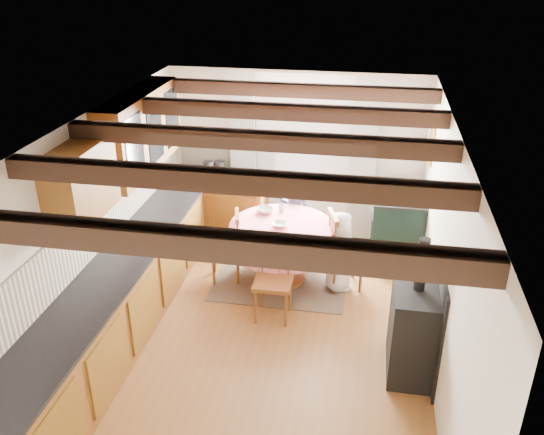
% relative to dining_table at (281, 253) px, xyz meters
% --- Properties ---
extents(floor, '(3.60, 5.50, 0.00)m').
position_rel_dining_table_xyz_m(floor, '(-0.02, -1.35, -0.39)').
color(floor, brown).
rests_on(floor, ground).
extents(ceiling, '(3.60, 5.50, 0.00)m').
position_rel_dining_table_xyz_m(ceiling, '(-0.02, -1.35, 2.01)').
color(ceiling, white).
rests_on(ceiling, ground).
extents(wall_back, '(3.60, 0.00, 2.40)m').
position_rel_dining_table_xyz_m(wall_back, '(-0.02, 1.40, 0.81)').
color(wall_back, silver).
rests_on(wall_back, ground).
extents(wall_left, '(0.00, 5.50, 2.40)m').
position_rel_dining_table_xyz_m(wall_left, '(-1.82, -1.35, 0.81)').
color(wall_left, silver).
rests_on(wall_left, ground).
extents(wall_right, '(0.00, 5.50, 2.40)m').
position_rel_dining_table_xyz_m(wall_right, '(1.78, -1.35, 0.81)').
color(wall_right, silver).
rests_on(wall_right, ground).
extents(beam_a, '(3.60, 0.16, 0.16)m').
position_rel_dining_table_xyz_m(beam_a, '(-0.02, -3.35, 1.92)').
color(beam_a, black).
rests_on(beam_a, ceiling).
extents(beam_b, '(3.60, 0.16, 0.16)m').
position_rel_dining_table_xyz_m(beam_b, '(-0.02, -2.35, 1.92)').
color(beam_b, black).
rests_on(beam_b, ceiling).
extents(beam_c, '(3.60, 0.16, 0.16)m').
position_rel_dining_table_xyz_m(beam_c, '(-0.02, -1.35, 1.92)').
color(beam_c, black).
rests_on(beam_c, ceiling).
extents(beam_d, '(3.60, 0.16, 0.16)m').
position_rel_dining_table_xyz_m(beam_d, '(-0.02, -0.35, 1.92)').
color(beam_d, black).
rests_on(beam_d, ceiling).
extents(beam_e, '(3.60, 0.16, 0.16)m').
position_rel_dining_table_xyz_m(beam_e, '(-0.02, 0.65, 1.92)').
color(beam_e, black).
rests_on(beam_e, ceiling).
extents(splash_left, '(0.02, 4.50, 0.55)m').
position_rel_dining_table_xyz_m(splash_left, '(-1.80, -1.05, 0.81)').
color(splash_left, beige).
rests_on(splash_left, wall_left).
extents(splash_back, '(1.40, 0.02, 0.55)m').
position_rel_dining_table_xyz_m(splash_back, '(-1.02, 1.38, 0.81)').
color(splash_back, beige).
rests_on(splash_back, wall_back).
extents(base_cabinet_left, '(0.60, 5.30, 0.88)m').
position_rel_dining_table_xyz_m(base_cabinet_left, '(-1.52, -1.35, 0.05)').
color(base_cabinet_left, brown).
rests_on(base_cabinet_left, floor).
extents(base_cabinet_back, '(1.30, 0.60, 0.88)m').
position_rel_dining_table_xyz_m(base_cabinet_back, '(-1.07, 1.10, 0.05)').
color(base_cabinet_back, brown).
rests_on(base_cabinet_back, floor).
extents(worktop_left, '(0.64, 5.30, 0.04)m').
position_rel_dining_table_xyz_m(worktop_left, '(-1.50, -1.35, 0.51)').
color(worktop_left, black).
rests_on(worktop_left, base_cabinet_left).
extents(worktop_back, '(1.30, 0.64, 0.04)m').
position_rel_dining_table_xyz_m(worktop_back, '(-1.07, 1.08, 0.51)').
color(worktop_back, black).
rests_on(worktop_back, base_cabinet_back).
extents(wall_cabinet_glass, '(0.34, 1.80, 0.90)m').
position_rel_dining_table_xyz_m(wall_cabinet_glass, '(-1.65, -0.15, 1.56)').
color(wall_cabinet_glass, brown).
rests_on(wall_cabinet_glass, wall_left).
extents(wall_cabinet_solid, '(0.34, 0.90, 0.70)m').
position_rel_dining_table_xyz_m(wall_cabinet_solid, '(-1.65, -1.65, 1.51)').
color(wall_cabinet_solid, brown).
rests_on(wall_cabinet_solid, wall_left).
extents(window_frame, '(1.34, 0.03, 1.54)m').
position_rel_dining_table_xyz_m(window_frame, '(0.08, 1.39, 1.21)').
color(window_frame, white).
rests_on(window_frame, wall_back).
extents(window_pane, '(1.20, 0.01, 1.40)m').
position_rel_dining_table_xyz_m(window_pane, '(0.08, 1.39, 1.21)').
color(window_pane, white).
rests_on(window_pane, wall_back).
extents(curtain_left, '(0.35, 0.10, 2.10)m').
position_rel_dining_table_xyz_m(curtain_left, '(-0.77, 1.30, 0.71)').
color(curtain_left, '#B2B2B2').
rests_on(curtain_left, wall_back).
extents(curtain_right, '(0.35, 0.10, 2.10)m').
position_rel_dining_table_xyz_m(curtain_right, '(0.93, 1.30, 0.71)').
color(curtain_right, '#B2B2B2').
rests_on(curtain_right, wall_back).
extents(curtain_rod, '(2.00, 0.03, 0.03)m').
position_rel_dining_table_xyz_m(curtain_rod, '(0.08, 1.30, 1.81)').
color(curtain_rod, black).
rests_on(curtain_rod, wall_back).
extents(wall_picture, '(0.04, 0.50, 0.60)m').
position_rel_dining_table_xyz_m(wall_picture, '(1.75, 0.95, 1.31)').
color(wall_picture, gold).
rests_on(wall_picture, wall_right).
extents(wall_plate, '(0.30, 0.02, 0.30)m').
position_rel_dining_table_xyz_m(wall_plate, '(1.03, 1.37, 1.31)').
color(wall_plate, silver).
rests_on(wall_plate, wall_back).
extents(rug, '(1.67, 1.30, 0.01)m').
position_rel_dining_table_xyz_m(rug, '(0.00, 0.00, -0.39)').
color(rug, '#463F31').
rests_on(rug, floor).
extents(dining_table, '(1.30, 1.30, 0.79)m').
position_rel_dining_table_xyz_m(dining_table, '(0.00, 0.00, 0.00)').
color(dining_table, pink).
rests_on(dining_table, floor).
extents(chair_near, '(0.43, 0.45, 0.99)m').
position_rel_dining_table_xyz_m(chair_near, '(0.03, -0.80, 0.10)').
color(chair_near, brown).
rests_on(chair_near, floor).
extents(chair_left, '(0.50, 0.49, 0.93)m').
position_rel_dining_table_xyz_m(chair_left, '(-0.71, -0.08, 0.07)').
color(chair_left, brown).
rests_on(chair_left, floor).
extents(chair_right, '(0.57, 0.55, 1.02)m').
position_rel_dining_table_xyz_m(chair_right, '(0.80, 0.01, 0.12)').
color(chair_right, brown).
rests_on(chair_right, floor).
extents(aga_range, '(0.69, 1.06, 0.98)m').
position_rel_dining_table_xyz_m(aga_range, '(1.45, 0.92, 0.10)').
color(aga_range, black).
rests_on(aga_range, floor).
extents(cast_iron_stove, '(0.45, 0.75, 1.50)m').
position_rel_dining_table_xyz_m(cast_iron_stove, '(1.56, -1.46, 0.36)').
color(cast_iron_stove, black).
rests_on(cast_iron_stove, floor).
extents(child_far, '(0.45, 0.30, 1.20)m').
position_rel_dining_table_xyz_m(child_far, '(0.04, 0.80, 0.21)').
color(child_far, '#424866').
rests_on(child_far, floor).
extents(child_right, '(0.47, 0.58, 1.03)m').
position_rel_dining_table_xyz_m(child_right, '(0.73, -0.05, 0.12)').
color(child_right, silver).
rests_on(child_right, floor).
extents(bowl_a, '(0.22, 0.22, 0.05)m').
position_rel_dining_table_xyz_m(bowl_a, '(-0.02, -0.03, 0.42)').
color(bowl_a, silver).
rests_on(bowl_a, dining_table).
extents(bowl_b, '(0.26, 0.26, 0.07)m').
position_rel_dining_table_xyz_m(bowl_b, '(-0.28, 0.33, 0.43)').
color(bowl_b, silver).
rests_on(bowl_b, dining_table).
extents(cup, '(0.10, 0.10, 0.09)m').
position_rel_dining_table_xyz_m(cup, '(-0.07, 0.41, 0.44)').
color(cup, silver).
rests_on(cup, dining_table).
extents(canister_tall, '(0.14, 0.14, 0.24)m').
position_rel_dining_table_xyz_m(canister_tall, '(-1.23, 1.07, 0.65)').
color(canister_tall, '#262628').
rests_on(canister_tall, worktop_back).
extents(canister_wide, '(0.17, 0.17, 0.19)m').
position_rel_dining_table_xyz_m(canister_wide, '(-1.11, 1.23, 0.62)').
color(canister_wide, '#262628').
rests_on(canister_wide, worktop_back).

